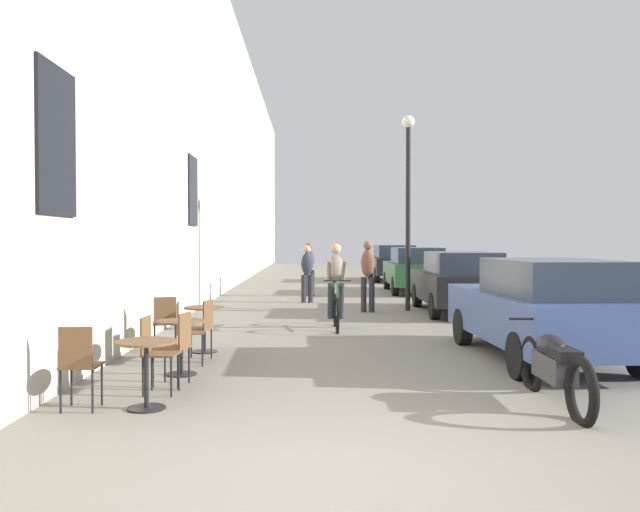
{
  "coord_description": "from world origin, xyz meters",
  "views": [
    {
      "loc": [
        -0.3,
        -4.88,
        1.77
      ],
      "look_at": [
        0.03,
        17.57,
        1.23
      ],
      "focal_mm": 36.68,
      "sensor_mm": 36.0,
      "label": 1
    }
  ],
  "objects_px": {
    "cafe_chair_near_toward_wall": "(155,349)",
    "cafe_chair_mid_toward_street": "(177,343)",
    "cafe_table_near": "(146,360)",
    "parked_motorcycle": "(555,367)",
    "cafe_chair_near_toward_street": "(79,361)",
    "cafe_table_far": "(204,319)",
    "pedestrian_far": "(309,266)",
    "parked_car_second": "(459,281)",
    "cyclist_on_bicycle": "(336,288)",
    "cafe_chair_far_toward_wall": "(202,325)",
    "pedestrian_near": "(368,272)",
    "street_lamp": "(408,187)",
    "parked_car_nearest": "(543,308)",
    "cafe_chair_mid_toward_wall": "(185,329)",
    "cafe_chair_far_toward_street": "(165,320)",
    "parked_car_third": "(415,269)",
    "cafe_table_mid": "(181,335)",
    "pedestrian_mid": "(307,270)",
    "parked_car_fourth": "(393,262)"
  },
  "relations": [
    {
      "from": "street_lamp",
      "to": "parked_motorcycle",
      "type": "distance_m",
      "value": 9.8
    },
    {
      "from": "parked_car_nearest",
      "to": "cafe_chair_far_toward_wall",
      "type": "bearing_deg",
      "value": 179.0
    },
    {
      "from": "pedestrian_far",
      "to": "parked_car_second",
      "type": "xyz_separation_m",
      "value": [
        3.64,
        -4.91,
        -0.18
      ]
    },
    {
      "from": "cafe_chair_far_toward_street",
      "to": "cafe_chair_mid_toward_wall",
      "type": "bearing_deg",
      "value": -62.68
    },
    {
      "from": "cafe_chair_mid_toward_wall",
      "to": "pedestrian_near",
      "type": "bearing_deg",
      "value": 64.8
    },
    {
      "from": "cafe_chair_far_toward_street",
      "to": "parked_motorcycle",
      "type": "bearing_deg",
      "value": -33.86
    },
    {
      "from": "parked_car_fourth",
      "to": "pedestrian_near",
      "type": "bearing_deg",
      "value": -100.0
    },
    {
      "from": "parked_car_fourth",
      "to": "cafe_chair_mid_toward_wall",
      "type": "bearing_deg",
      "value": -105.67
    },
    {
      "from": "cafe_chair_mid_toward_street",
      "to": "pedestrian_near",
      "type": "bearing_deg",
      "value": 69.43
    },
    {
      "from": "cafe_chair_near_toward_wall",
      "to": "cafe_table_mid",
      "type": "height_order",
      "value": "cafe_chair_near_toward_wall"
    },
    {
      "from": "cafe_table_near",
      "to": "parked_motorcycle",
      "type": "relative_size",
      "value": 0.34
    },
    {
      "from": "cafe_chair_near_toward_street",
      "to": "cafe_table_far",
      "type": "xyz_separation_m",
      "value": [
        0.72,
        3.56,
        0.0
      ]
    },
    {
      "from": "pedestrian_near",
      "to": "street_lamp",
      "type": "relative_size",
      "value": 0.36
    },
    {
      "from": "cafe_chair_near_toward_wall",
      "to": "cafe_table_mid",
      "type": "bearing_deg",
      "value": 84.79
    },
    {
      "from": "cafe_chair_mid_toward_street",
      "to": "street_lamp",
      "type": "distance_m",
      "value": 9.71
    },
    {
      "from": "cafe_chair_near_toward_street",
      "to": "pedestrian_near",
      "type": "height_order",
      "value": "pedestrian_near"
    },
    {
      "from": "cyclist_on_bicycle",
      "to": "pedestrian_mid",
      "type": "xyz_separation_m",
      "value": [
        -0.61,
        5.47,
        0.11
      ]
    },
    {
      "from": "pedestrian_near",
      "to": "cafe_chair_near_toward_wall",
      "type": "bearing_deg",
      "value": -110.64
    },
    {
      "from": "cafe_table_far",
      "to": "parked_car_fourth",
      "type": "distance_m",
      "value": 18.85
    },
    {
      "from": "cafe_table_far",
      "to": "cafe_chair_far_toward_wall",
      "type": "xyz_separation_m",
      "value": [
        0.07,
        -0.71,
        -0.0
      ]
    },
    {
      "from": "parked_car_second",
      "to": "cafe_table_far",
      "type": "bearing_deg",
      "value": -134.13
    },
    {
      "from": "pedestrian_far",
      "to": "parked_motorcycle",
      "type": "relative_size",
      "value": 0.79
    },
    {
      "from": "cafe_chair_mid_toward_wall",
      "to": "parked_car_fourth",
      "type": "relative_size",
      "value": 0.2
    },
    {
      "from": "parked_car_fourth",
      "to": "cyclist_on_bicycle",
      "type": "bearing_deg",
      "value": -101.34
    },
    {
      "from": "cafe_chair_far_toward_wall",
      "to": "parked_car_second",
      "type": "height_order",
      "value": "parked_car_second"
    },
    {
      "from": "parked_car_second",
      "to": "parked_motorcycle",
      "type": "distance_m",
      "value": 8.87
    },
    {
      "from": "parked_car_second",
      "to": "cyclist_on_bicycle",
      "type": "bearing_deg",
      "value": -138.63
    },
    {
      "from": "cafe_table_mid",
      "to": "cafe_chair_far_toward_wall",
      "type": "relative_size",
      "value": 0.81
    },
    {
      "from": "cafe_table_far",
      "to": "cafe_table_mid",
      "type": "bearing_deg",
      "value": -90.72
    },
    {
      "from": "cafe_chair_near_toward_wall",
      "to": "pedestrian_far",
      "type": "height_order",
      "value": "pedestrian_far"
    },
    {
      "from": "cafe_chair_mid_toward_street",
      "to": "cyclist_on_bicycle",
      "type": "relative_size",
      "value": 0.51
    },
    {
      "from": "pedestrian_near",
      "to": "pedestrian_mid",
      "type": "height_order",
      "value": "pedestrian_near"
    },
    {
      "from": "pedestrian_far",
      "to": "pedestrian_near",
      "type": "bearing_deg",
      "value": -72.56
    },
    {
      "from": "cafe_chair_mid_toward_wall",
      "to": "cafe_chair_near_toward_street",
      "type": "bearing_deg",
      "value": -103.89
    },
    {
      "from": "cafe_table_far",
      "to": "pedestrian_far",
      "type": "distance_m",
      "value": 10.48
    },
    {
      "from": "pedestrian_far",
      "to": "parked_car_third",
      "type": "xyz_separation_m",
      "value": [
        3.59,
        1.36,
        -0.17
      ]
    },
    {
      "from": "cafe_chair_near_toward_street",
      "to": "parked_car_fourth",
      "type": "relative_size",
      "value": 0.2
    },
    {
      "from": "parked_car_nearest",
      "to": "cafe_chair_mid_toward_wall",
      "type": "bearing_deg",
      "value": -177.14
    },
    {
      "from": "cafe_chair_near_toward_street",
      "to": "cafe_table_far",
      "type": "distance_m",
      "value": 3.63
    },
    {
      "from": "cafe_chair_far_toward_street",
      "to": "cyclist_on_bicycle",
      "type": "bearing_deg",
      "value": 45.0
    },
    {
      "from": "cafe_chair_far_toward_street",
      "to": "parked_car_third",
      "type": "xyz_separation_m",
      "value": [
        5.83,
        11.78,
        0.28
      ]
    },
    {
      "from": "street_lamp",
      "to": "parked_car_second",
      "type": "bearing_deg",
      "value": -27.87
    },
    {
      "from": "pedestrian_far",
      "to": "parked_car_second",
      "type": "distance_m",
      "value": 6.11
    },
    {
      "from": "cafe_chair_near_toward_wall",
      "to": "cafe_chair_mid_toward_street",
      "type": "height_order",
      "value": "same"
    },
    {
      "from": "cafe_chair_mid_toward_street",
      "to": "cafe_chair_near_toward_wall",
      "type": "bearing_deg",
      "value": -111.88
    },
    {
      "from": "pedestrian_far",
      "to": "cafe_chair_far_toward_wall",
      "type": "bearing_deg",
      "value": -98.07
    },
    {
      "from": "cafe_chair_far_toward_wall",
      "to": "pedestrian_far",
      "type": "distance_m",
      "value": 11.17
    },
    {
      "from": "cafe_chair_near_toward_street",
      "to": "pedestrian_near",
      "type": "bearing_deg",
      "value": 67.7
    },
    {
      "from": "cafe_chair_near_toward_street",
      "to": "cafe_chair_far_toward_street",
      "type": "relative_size",
      "value": 1.0
    },
    {
      "from": "cafe_chair_near_toward_street",
      "to": "parked_motorcycle",
      "type": "bearing_deg",
      "value": 2.17
    }
  ]
}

